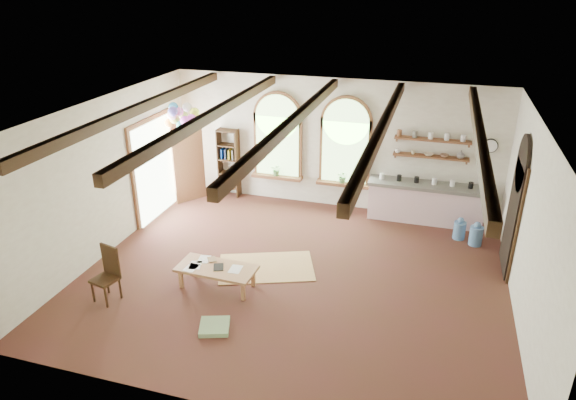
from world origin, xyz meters
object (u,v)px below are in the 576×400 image
at_px(balloon_cluster, 181,117).
at_px(kitchen_counter, 425,202).
at_px(side_chair, 107,285).
at_px(coffee_table, 217,270).

bearing_deg(balloon_cluster, kitchen_counter, 8.93).
xyz_separation_m(kitchen_counter, balloon_cluster, (-5.70, -0.90, 1.86)).
bearing_deg(kitchen_counter, side_chair, -136.94).
height_order(coffee_table, side_chair, side_chair).
xyz_separation_m(coffee_table, side_chair, (-1.72, -0.94, -0.07)).
bearing_deg(coffee_table, balloon_cluster, 124.68).
bearing_deg(side_chair, balloon_cluster, 96.02).
height_order(side_chair, balloon_cluster, balloon_cluster).
relative_size(coffee_table, side_chair, 1.45).
distance_m(kitchen_counter, side_chair, 7.23).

